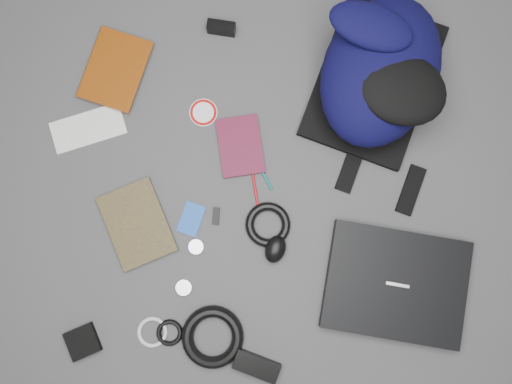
{
  "coord_description": "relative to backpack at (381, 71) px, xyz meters",
  "views": [
    {
      "loc": [
        -0.01,
        -0.13,
        1.53
      ],
      "look_at": [
        0.0,
        0.0,
        0.02
      ],
      "focal_mm": 35.0,
      "sensor_mm": 36.0,
      "label": 1
    }
  ],
  "objects": [
    {
      "name": "sticker_disc",
      "position": [
        -0.53,
        -0.06,
        -0.11
      ],
      "size": [
        0.11,
        0.11,
        0.0
      ],
      "primitive_type": "cylinder",
      "rotation": [
        0.0,
        0.0,
        0.37
      ],
      "color": "white",
      "rests_on": "ground"
    },
    {
      "name": "power_cord_coil",
      "position": [
        -0.54,
        -0.75,
        -0.09
      ],
      "size": [
        0.2,
        0.2,
        0.04
      ],
      "primitive_type": "torus",
      "rotation": [
        0.0,
        0.0,
        0.07
      ],
      "color": "black",
      "rests_on": "ground"
    },
    {
      "name": "power_brick",
      "position": [
        -0.42,
        -0.84,
        -0.09
      ],
      "size": [
        0.15,
        0.11,
        0.03
      ],
      "primitive_type": "cube",
      "rotation": [
        0.0,
        0.0,
        -0.42
      ],
      "color": "black",
      "rests_on": "ground"
    },
    {
      "name": "headphone_left",
      "position": [
        -0.58,
        -0.48,
        -0.1
      ],
      "size": [
        0.05,
        0.05,
        0.01
      ],
      "primitive_type": "cylinder",
      "rotation": [
        0.0,
        0.0,
        0.19
      ],
      "color": "silver",
      "rests_on": "ground"
    },
    {
      "name": "earbud_coil",
      "position": [
        -0.67,
        -0.73,
        -0.1
      ],
      "size": [
        0.11,
        0.11,
        0.01
      ],
      "primitive_type": "torus",
      "rotation": [
        0.0,
        0.0,
        0.42
      ],
      "color": "black",
      "rests_on": "ground"
    },
    {
      "name": "backpack",
      "position": [
        0.0,
        0.0,
        0.0
      ],
      "size": [
        0.54,
        0.63,
        0.22
      ],
      "primitive_type": null,
      "rotation": [
        0.0,
        0.0,
        -0.42
      ],
      "color": "black",
      "rests_on": "ground"
    },
    {
      "name": "dvd_case",
      "position": [
        -0.43,
        -0.18,
        -0.1
      ],
      "size": [
        0.15,
        0.2,
        0.01
      ],
      "primitive_type": "cube",
      "rotation": [
        0.0,
        0.0,
        0.09
      ],
      "color": "#480D22",
      "rests_on": "ground"
    },
    {
      "name": "pen_red",
      "position": [
        -0.39,
        -0.29,
        -0.11
      ],
      "size": [
        0.02,
        0.15,
        0.01
      ],
      "primitive_type": "cylinder",
      "rotation": [
        1.57,
        0.0,
        0.1
      ],
      "color": "#B10D16",
      "rests_on": "ground"
    },
    {
      "name": "headphone_right",
      "position": [
        -0.62,
        -0.6,
        -0.1
      ],
      "size": [
        0.05,
        0.05,
        0.01
      ],
      "primitive_type": "cylinder",
      "rotation": [
        0.0,
        0.0,
        0.05
      ],
      "color": "silver",
      "rests_on": "ground"
    },
    {
      "name": "laptop",
      "position": [
        0.02,
        -0.63,
        -0.09
      ],
      "size": [
        0.48,
        0.41,
        0.04
      ],
      "primitive_type": "cube",
      "rotation": [
        0.0,
        0.0,
        -0.23
      ],
      "color": "black",
      "rests_on": "ground"
    },
    {
      "name": "ground",
      "position": [
        -0.39,
        -0.33,
        -0.11
      ],
      "size": [
        4.0,
        4.0,
        0.0
      ],
      "primitive_type": "plane",
      "color": "#4F4F51",
      "rests_on": "ground"
    },
    {
      "name": "cable_coil",
      "position": [
        -0.36,
        -0.43,
        -0.1
      ],
      "size": [
        0.16,
        0.16,
        0.03
      ],
      "primitive_type": "torus",
      "rotation": [
        0.0,
        0.0,
        -0.21
      ],
      "color": "black",
      "rests_on": "ground"
    },
    {
      "name": "envelope",
      "position": [
        -0.9,
        -0.09,
        -0.11
      ],
      "size": [
        0.24,
        0.16,
        0.0
      ],
      "primitive_type": "cube",
      "rotation": [
        0.0,
        0.0,
        0.25
      ],
      "color": "white",
      "rests_on": "ground"
    },
    {
      "name": "compact_camera",
      "position": [
        -0.46,
        0.2,
        -0.08
      ],
      "size": [
        0.09,
        0.05,
        0.05
      ],
      "primitive_type": "cube",
      "rotation": [
        0.0,
        0.0,
        -0.21
      ],
      "color": "black",
      "rests_on": "ground"
    },
    {
      "name": "white_cable_coil",
      "position": [
        -0.72,
        -0.73,
        -0.1
      ],
      "size": [
        0.09,
        0.09,
        0.01
      ],
      "primitive_type": "torus",
      "rotation": [
        0.0,
        0.0,
        -0.03
      ],
      "color": "silver",
      "rests_on": "ground"
    },
    {
      "name": "textbook_red",
      "position": [
        -0.88,
        0.12,
        -0.1
      ],
      "size": [
        0.25,
        0.29,
        0.03
      ],
      "primitive_type": "imported",
      "rotation": [
        0.0,
        0.0,
        -0.38
      ],
      "color": "#732F06",
      "rests_on": "ground"
    },
    {
      "name": "pouch",
      "position": [
        -0.93,
        -0.74,
        -0.1
      ],
      "size": [
        0.11,
        0.11,
        0.02
      ],
      "primitive_type": "cube",
      "rotation": [
        0.0,
        0.0,
        0.34
      ],
      "color": "black",
      "rests_on": "ground"
    },
    {
      "name": "pen_teal",
      "position": [
        -0.37,
        -0.25,
        -0.11
      ],
      "size": [
        0.07,
        0.14,
        0.01
      ],
      "primitive_type": "cylinder",
      "rotation": [
        1.57,
        0.0,
        0.41
      ],
      "color": "#0B655F",
      "rests_on": "ground"
    },
    {
      "name": "id_badge",
      "position": [
        -0.59,
        -0.39,
        -0.11
      ],
      "size": [
        0.1,
        0.11,
        0.0
      ],
      "primitive_type": "cube",
      "rotation": [
        0.0,
        0.0,
        -0.4
      ],
      "color": "blue",
      "rests_on": "ground"
    },
    {
      "name": "mouse",
      "position": [
        -0.34,
        -0.5,
        -0.09
      ],
      "size": [
        0.09,
        0.1,
        0.04
      ],
      "primitive_type": "ellipsoid",
      "rotation": [
        0.0,
        0.0,
        -0.4
      ],
      "color": "black",
      "rests_on": "ground"
    },
    {
      "name": "comic_book",
      "position": [
        -0.84,
        -0.43,
        -0.1
      ],
      "size": [
        0.25,
        0.29,
        0.02
      ],
      "primitive_type": "imported",
      "rotation": [
        0.0,
        0.0,
        0.34
      ],
      "color": "#99840A",
      "rests_on": "ground"
    },
    {
      "name": "usb_black",
      "position": [
        -0.51,
        -0.39,
        -0.1
      ],
      "size": [
        0.03,
        0.06,
        0.01
      ],
      "primitive_type": "cube",
      "rotation": [
        0.0,
        0.0,
        -0.13
      ],
      "color": "black",
      "rests_on": "ground"
    }
  ]
}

